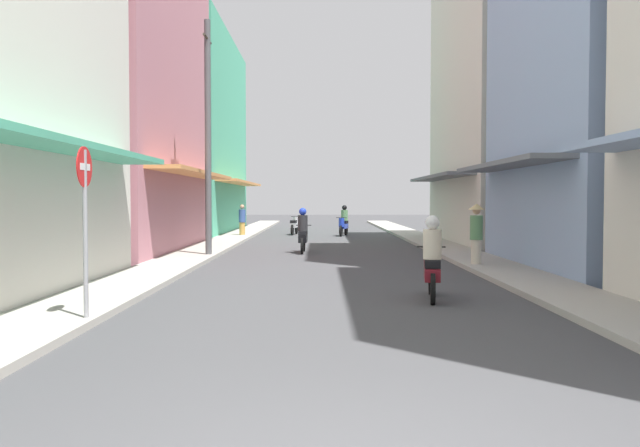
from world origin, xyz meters
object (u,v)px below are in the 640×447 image
(motorbike_blue, at_px, (342,222))
(pedestrian_far, at_px, (475,232))
(motorbike_silver, at_px, (293,225))
(utility_pole, at_px, (207,137))
(motorbike_black, at_px, (302,233))
(street_sign_no_entry, at_px, (83,210))
(pedestrian_midway, at_px, (241,221))
(motorbike_maroon, at_px, (431,262))

(motorbike_blue, height_order, pedestrian_far, pedestrian_far)
(motorbike_silver, height_order, utility_pole, utility_pole)
(motorbike_black, distance_m, motorbike_blue, 10.78)
(street_sign_no_entry, bearing_deg, utility_pole, 90.51)
(pedestrian_midway, xyz_separation_m, street_sign_no_entry, (0.39, -22.58, 0.91))
(motorbike_silver, height_order, pedestrian_far, pedestrian_far)
(motorbike_black, height_order, utility_pole, utility_pole)
(motorbike_silver, distance_m, utility_pole, 14.39)
(pedestrian_far, bearing_deg, motorbike_maroon, -111.32)
(motorbike_blue, relative_size, street_sign_no_entry, 0.67)
(motorbike_blue, bearing_deg, pedestrian_midway, -166.61)
(motorbike_blue, bearing_deg, motorbike_maroon, -87.65)
(motorbike_maroon, distance_m, motorbike_blue, 21.28)
(motorbike_blue, distance_m, pedestrian_midway, 5.21)
(motorbike_black, relative_size, utility_pole, 0.24)
(motorbike_black, relative_size, pedestrian_far, 1.03)
(motorbike_maroon, relative_size, motorbike_blue, 1.02)
(motorbike_black, xyz_separation_m, pedestrian_far, (4.84, -5.12, 0.28))
(pedestrian_far, xyz_separation_m, pedestrian_midway, (-8.09, 14.54, -0.18))
(motorbike_maroon, distance_m, street_sign_no_entry, 6.18)
(motorbike_silver, bearing_deg, utility_pole, -99.09)
(pedestrian_far, xyz_separation_m, utility_pole, (-7.80, 3.14, 2.86))
(motorbike_maroon, bearing_deg, pedestrian_midway, 106.50)
(pedestrian_far, distance_m, street_sign_no_entry, 11.16)
(motorbike_black, xyz_separation_m, motorbike_blue, (1.81, 10.63, 0.00))
(pedestrian_midway, relative_size, street_sign_no_entry, 0.61)
(motorbike_maroon, relative_size, street_sign_no_entry, 0.68)
(motorbike_silver, xyz_separation_m, pedestrian_midway, (-2.50, -2.42, 0.31))
(motorbike_black, distance_m, pedestrian_midway, 9.97)
(utility_pole, bearing_deg, motorbike_black, 33.70)
(pedestrian_midway, bearing_deg, motorbike_silver, 44.04)
(pedestrian_midway, height_order, utility_pole, utility_pole)
(pedestrian_midway, bearing_deg, motorbike_blue, 13.39)
(motorbike_silver, bearing_deg, street_sign_no_entry, -94.83)
(pedestrian_far, relative_size, street_sign_no_entry, 0.66)
(motorbike_maroon, distance_m, utility_pole, 10.80)
(pedestrian_far, distance_m, utility_pole, 8.89)
(motorbike_silver, relative_size, pedestrian_far, 1.03)
(motorbike_black, height_order, motorbike_maroon, same)
(motorbike_silver, bearing_deg, motorbike_blue, -25.20)
(motorbike_blue, bearing_deg, motorbike_black, -99.69)
(motorbike_silver, distance_m, motorbike_maroon, 22.73)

